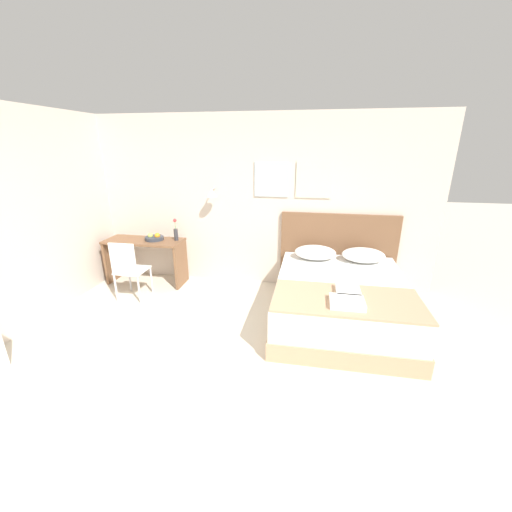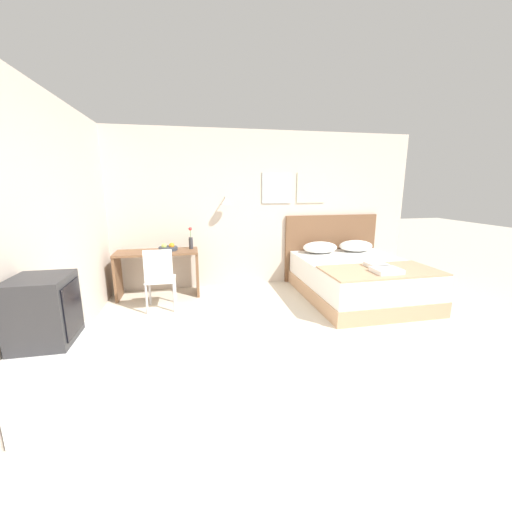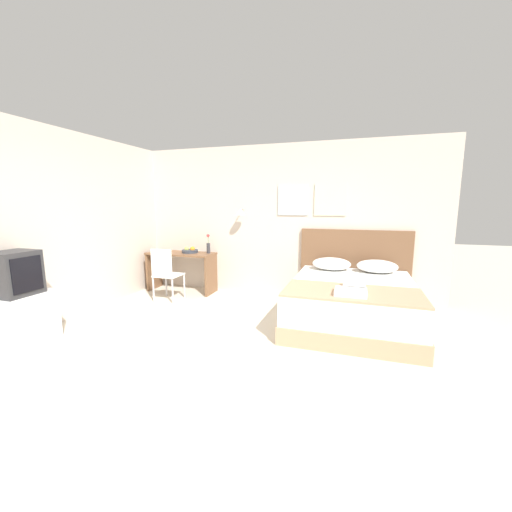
% 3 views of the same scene
% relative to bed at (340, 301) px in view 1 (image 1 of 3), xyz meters
% --- Properties ---
extents(ground_plane, '(24.00, 24.00, 0.00)m').
position_rel_bed_xyz_m(ground_plane, '(-1.41, -1.64, -0.29)').
color(ground_plane, beige).
extents(wall_back, '(5.69, 0.31, 2.65)m').
position_rel_bed_xyz_m(wall_back, '(-1.40, 1.09, 1.04)').
color(wall_back, beige).
rests_on(wall_back, ground_plane).
extents(bed, '(1.64, 2.00, 0.58)m').
position_rel_bed_xyz_m(bed, '(0.00, 0.00, 0.00)').
color(bed, tan).
rests_on(bed, ground_plane).
extents(headboard, '(1.76, 0.06, 1.21)m').
position_rel_bed_xyz_m(headboard, '(0.00, 1.03, 0.32)').
color(headboard, brown).
rests_on(headboard, ground_plane).
extents(pillow_left, '(0.61, 0.44, 0.20)m').
position_rel_bed_xyz_m(pillow_left, '(-0.34, 0.73, 0.39)').
color(pillow_left, white).
rests_on(pillow_left, bed).
extents(pillow_right, '(0.61, 0.44, 0.20)m').
position_rel_bed_xyz_m(pillow_right, '(0.34, 0.73, 0.39)').
color(pillow_right, white).
rests_on(pillow_right, bed).
extents(throw_blanket, '(1.59, 0.80, 0.02)m').
position_rel_bed_xyz_m(throw_blanket, '(0.00, -0.58, 0.31)').
color(throw_blanket, tan).
rests_on(throw_blanket, bed).
extents(folded_towel_near_foot, '(0.26, 0.31, 0.06)m').
position_rel_bed_xyz_m(folded_towel_near_foot, '(0.02, -0.44, 0.35)').
color(folded_towel_near_foot, white).
rests_on(folded_towel_near_foot, throw_blanket).
extents(folded_towel_mid_bed, '(0.35, 0.29, 0.06)m').
position_rel_bed_xyz_m(folded_towel_mid_bed, '(-0.01, -0.72, 0.35)').
color(folded_towel_mid_bed, white).
rests_on(folded_towel_mid_bed, throw_blanket).
extents(desk, '(1.26, 0.49, 0.74)m').
position_rel_bed_xyz_m(desk, '(-3.09, 0.72, 0.23)').
color(desk, brown).
rests_on(desk, ground_plane).
extents(desk_chair, '(0.41, 0.41, 0.90)m').
position_rel_bed_xyz_m(desk_chair, '(-3.00, 0.07, 0.23)').
color(desk_chair, white).
rests_on(desk_chair, ground_plane).
extents(fruit_bowl, '(0.30, 0.30, 0.12)m').
position_rel_bed_xyz_m(fruit_bowl, '(-2.91, 0.75, 0.49)').
color(fruit_bowl, '#333842').
rests_on(fruit_bowl, desk).
extents(flower_vase, '(0.07, 0.07, 0.36)m').
position_rel_bed_xyz_m(flower_vase, '(-2.55, 0.80, 0.58)').
color(flower_vase, '#333338').
rests_on(flower_vase, desk).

